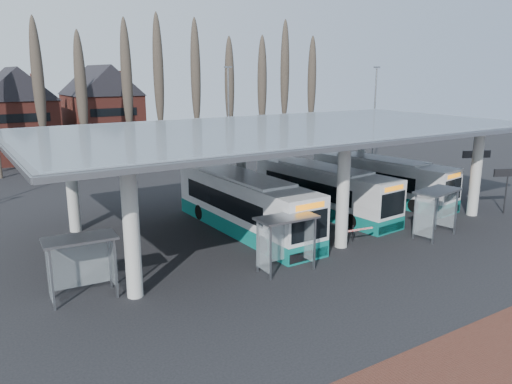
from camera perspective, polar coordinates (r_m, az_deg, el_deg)
ground at (r=27.15m, az=13.20°, el=-7.60°), size 140.00×140.00×0.00m
station_canopy at (r=31.68m, az=3.38°, el=6.38°), size 32.00×16.00×6.34m
poplar_row at (r=53.74m, az=-12.70°, el=12.32°), size 45.10×1.10×14.50m
lamp_post_b at (r=50.05m, az=-3.16°, el=8.61°), size 0.80×0.16×10.17m
lamp_post_c at (r=53.83m, az=13.37°, el=8.62°), size 0.80×0.16×10.17m
bus_1 at (r=30.81m, az=-1.39°, el=-1.44°), size 2.87×12.69×3.52m
bus_2 at (r=35.19m, az=7.60°, el=0.18°), size 3.54×12.09×3.31m
bus_3 at (r=39.57m, az=13.97°, el=1.35°), size 4.25×11.96×3.26m
shelter_0 at (r=22.89m, az=-19.44°, el=-6.63°), size 3.11×1.72×2.80m
shelter_1 at (r=24.61m, az=3.30°, el=-4.44°), size 3.05×1.59×2.80m
shelter_2 at (r=31.45m, az=19.69°, el=-1.12°), size 3.32×2.07×2.88m
info_sign_0 at (r=38.44m, az=26.84°, el=1.63°), size 2.00×0.96×3.17m
info_sign_1 at (r=43.74m, az=23.86°, el=3.62°), size 2.21×1.10×3.52m
barrier at (r=29.31m, az=11.47°, el=-4.34°), size 1.94×0.67×0.98m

